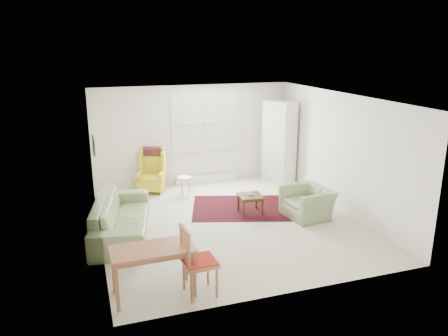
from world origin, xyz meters
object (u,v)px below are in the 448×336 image
object	(u,v)px
armchair	(307,200)
stool	(184,186)
wingback_chair	(151,171)
cabinet	(279,142)
desk_chair	(200,260)
sofa	(121,210)
coffee_table	(250,204)
desk	(153,272)

from	to	relation	value
armchair	stool	xyz separation A→B (m)	(-2.09, 2.15, -0.15)
wingback_chair	stool	xyz separation A→B (m)	(0.71, -0.44, -0.31)
armchair	cabinet	size ratio (longest dim) A/B	0.45
armchair	cabinet	world-z (taller)	cabinet
wingback_chair	desk_chair	size ratio (longest dim) A/B	1.01
cabinet	sofa	bearing A→B (deg)	-175.41
sofa	wingback_chair	bearing A→B (deg)	-11.86
armchair	cabinet	distance (m)	2.52
desk_chair	coffee_table	bearing A→B (deg)	-37.56
desk_chair	stool	bearing A→B (deg)	-13.57
coffee_table	cabinet	size ratio (longest dim) A/B	0.23
armchair	desk_chair	distance (m)	3.58
wingback_chair	desk	world-z (taller)	wingback_chair
cabinet	desk	world-z (taller)	cabinet
desk	sofa	bearing A→B (deg)	95.60
desk	coffee_table	bearing A→B (deg)	45.33
coffee_table	stool	distance (m)	1.90
armchair	cabinet	bearing A→B (deg)	162.10
wingback_chair	cabinet	xyz separation A→B (m)	(3.26, -0.20, 0.51)
armchair	desk	bearing A→B (deg)	-68.05
sofa	cabinet	world-z (taller)	cabinet
stool	desk_chair	bearing A→B (deg)	-100.51
sofa	armchair	bearing A→B (deg)	-84.41
sofa	armchair	distance (m)	3.75
sofa	desk	size ratio (longest dim) A/B	2.06
armchair	wingback_chair	bearing A→B (deg)	-139.67
stool	desk	distance (m)	4.33
cabinet	armchair	bearing A→B (deg)	-122.42
coffee_table	desk	bearing A→B (deg)	-134.67
desk	desk_chair	size ratio (longest dim) A/B	1.10
sofa	cabinet	xyz separation A→B (m)	(4.20, 2.05, 0.56)
stool	coffee_table	bearing A→B (deg)	-56.59
armchair	stool	bearing A→B (deg)	-142.73
coffee_table	desk_chair	distance (m)	3.26
stool	cabinet	bearing A→B (deg)	5.21
sofa	coffee_table	distance (m)	2.72
sofa	armchair	size ratio (longest dim) A/B	2.52
cabinet	desk	distance (m)	5.91
stool	cabinet	distance (m)	2.69
wingback_chair	desk_chair	distance (m)	4.70
coffee_table	sofa	bearing A→B (deg)	-175.15
wingback_chair	desk	distance (m)	4.58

